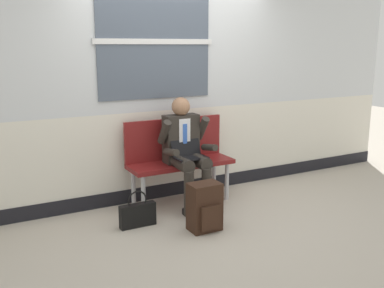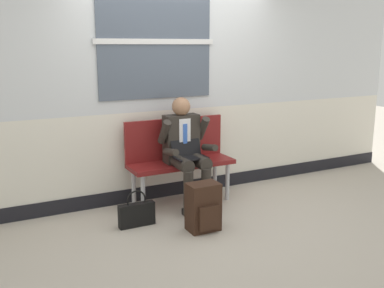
{
  "view_description": "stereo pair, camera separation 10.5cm",
  "coord_description": "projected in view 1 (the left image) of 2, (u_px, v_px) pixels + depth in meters",
  "views": [
    {
      "loc": [
        -2.31,
        -3.98,
        1.83
      ],
      "look_at": [
        -0.04,
        0.24,
        0.75
      ],
      "focal_mm": 41.29,
      "sensor_mm": 36.0,
      "label": 1
    },
    {
      "loc": [
        -2.22,
        -4.02,
        1.83
      ],
      "look_at": [
        -0.04,
        0.24,
        0.75
      ],
      "focal_mm": 41.29,
      "sensor_mm": 36.0,
      "label": 2
    }
  ],
  "objects": [
    {
      "name": "backpack",
      "position": [
        205.0,
        207.0,
        4.41
      ],
      "size": [
        0.31,
        0.25,
        0.49
      ],
      "color": "#331E14",
      "rests_on": "ground"
    },
    {
      "name": "station_wall",
      "position": [
        172.0,
        69.0,
        5.22
      ],
      "size": [
        6.86,
        0.16,
        3.11
      ],
      "color": "silver",
      "rests_on": "ground"
    },
    {
      "name": "ground_plane",
      "position": [
        205.0,
        214.0,
        4.89
      ],
      "size": [
        18.0,
        18.0,
        0.0
      ],
      "primitive_type": "plane",
      "color": "#B2A899"
    },
    {
      "name": "person_seated",
      "position": [
        186.0,
        150.0,
        4.97
      ],
      "size": [
        0.57,
        0.7,
        1.25
      ],
      "color": "#2D2823",
      "rests_on": "ground"
    },
    {
      "name": "bench_with_person",
      "position": [
        178.0,
        154.0,
        5.17
      ],
      "size": [
        1.24,
        0.42,
        0.99
      ],
      "color": "maroon",
      "rests_on": "ground"
    },
    {
      "name": "handbag",
      "position": [
        138.0,
        214.0,
        4.52
      ],
      "size": [
        0.38,
        0.09,
        0.39
      ],
      "color": "black",
      "rests_on": "ground"
    }
  ]
}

